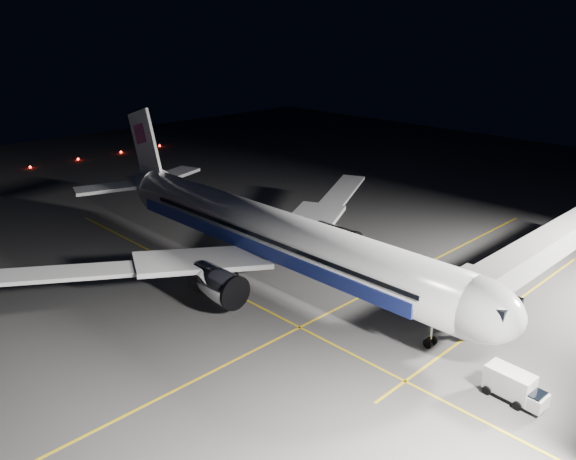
% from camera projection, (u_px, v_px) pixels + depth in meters
% --- Properties ---
extents(ground, '(200.00, 200.00, 0.00)m').
position_uv_depth(ground, '(274.00, 277.00, 64.12)').
color(ground, '#4C4C4F').
rests_on(ground, ground).
extents(guide_line_main, '(0.25, 80.00, 0.01)m').
position_uv_depth(guide_line_main, '(341.00, 307.00, 57.39)').
color(guide_line_main, gold).
rests_on(guide_line_main, ground).
extents(guide_line_cross, '(70.00, 0.25, 0.01)m').
position_uv_depth(guide_line_cross, '(233.00, 293.00, 60.19)').
color(guide_line_cross, gold).
rests_on(guide_line_cross, ground).
extents(guide_line_side, '(0.25, 40.00, 0.01)m').
position_uv_depth(guide_line_side, '(498.00, 314.00, 55.86)').
color(guide_line_side, gold).
rests_on(guide_line_side, ground).
extents(airliner, '(61.48, 54.22, 16.64)m').
position_uv_depth(airliner, '(267.00, 232.00, 63.06)').
color(airliner, silver).
rests_on(airliner, ground).
extents(jet_bridge, '(3.60, 34.40, 6.30)m').
position_uv_depth(jet_bridge, '(539.00, 250.00, 59.56)').
color(jet_bridge, '#B2B2B7').
rests_on(jet_bridge, ground).
extents(taxiway_lights, '(0.44, 60.44, 0.44)m').
position_uv_depth(taxiway_lights, '(30.00, 167.00, 112.46)').
color(taxiway_lights, '#FF140A').
rests_on(taxiway_lights, ground).
extents(service_truck, '(4.72, 2.26, 2.36)m').
position_uv_depth(service_truck, '(515.00, 386.00, 42.76)').
color(service_truck, silver).
rests_on(service_truck, ground).
extents(baggage_tug, '(2.64, 2.15, 1.86)m').
position_uv_depth(baggage_tug, '(307.00, 221.00, 79.63)').
color(baggage_tug, black).
rests_on(baggage_tug, ground).
extents(safety_cone_a, '(0.35, 0.35, 0.52)m').
position_uv_depth(safety_cone_a, '(310.00, 269.00, 65.47)').
color(safety_cone_a, '#F6440A').
rests_on(safety_cone_a, ground).
extents(safety_cone_b, '(0.36, 0.36, 0.54)m').
position_uv_depth(safety_cone_b, '(274.00, 255.00, 69.60)').
color(safety_cone_b, '#F6440A').
rests_on(safety_cone_b, ground).
extents(safety_cone_c, '(0.45, 0.45, 0.68)m').
position_uv_depth(safety_cone_c, '(259.00, 248.00, 71.47)').
color(safety_cone_c, '#F6440A').
rests_on(safety_cone_c, ground).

